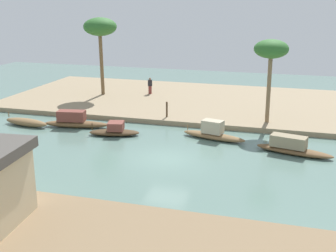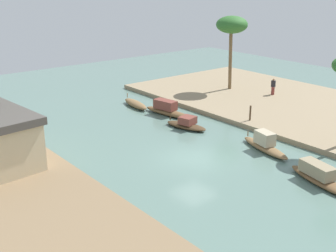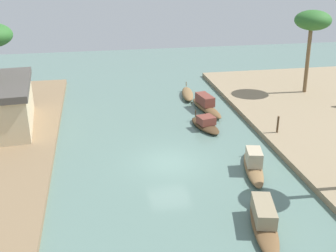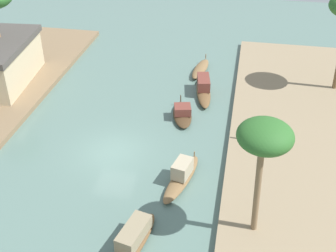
{
  "view_description": "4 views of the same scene",
  "coord_description": "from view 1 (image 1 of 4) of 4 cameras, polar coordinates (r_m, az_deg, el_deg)",
  "views": [
    {
      "loc": [
        -7.2,
        24.05,
        9.3
      ],
      "look_at": [
        0.78,
        -2.97,
        1.15
      ],
      "focal_mm": 48.19,
      "sensor_mm": 36.0,
      "label": 1
    },
    {
      "loc": [
        -19.68,
        18.04,
        11.19
      ],
      "look_at": [
        4.76,
        -1.69,
        0.59
      ],
      "focal_mm": 48.27,
      "sensor_mm": 36.0,
      "label": 2
    },
    {
      "loc": [
        -21.63,
        4.03,
        11.5
      ],
      "look_at": [
        4.34,
        -0.7,
        0.57
      ],
      "focal_mm": 43.73,
      "sensor_mm": 36.0,
      "label": 3
    },
    {
      "loc": [
        -20.86,
        -7.38,
        16.14
      ],
      "look_at": [
        2.46,
        -2.97,
        0.71
      ],
      "focal_mm": 47.42,
      "sensor_mm": 36.0,
      "label": 4
    }
  ],
  "objects": [
    {
      "name": "sampan_with_tall_canopy",
      "position": [
        30.43,
        5.76,
        -0.88
      ],
      "size": [
        4.6,
        1.97,
        1.3
      ],
      "rotation": [
        0.0,
        0.0,
        -0.23
      ],
      "color": "brown",
      "rests_on": "river_water"
    },
    {
      "name": "sampan_foreground",
      "position": [
        28.53,
        15.39,
        -2.59
      ],
      "size": [
        4.82,
        2.12,
        1.11
      ],
      "rotation": [
        0.0,
        0.0,
        -0.23
      ],
      "color": "brown",
      "rests_on": "river_water"
    },
    {
      "name": "mooring_post",
      "position": [
        34.41,
        -0.15,
        2.11
      ],
      "size": [
        0.14,
        0.14,
        1.18
      ],
      "primitive_type": "cylinder",
      "color": "#4C3823",
      "rests_on": "riverbank_left"
    },
    {
      "name": "palm_tree_left_near",
      "position": [
        32.86,
        12.92,
        9.24
      ],
      "size": [
        2.43,
        2.43,
        6.03
      ],
      "color": "#7F6647",
      "rests_on": "riverbank_left"
    },
    {
      "name": "sampan_upstream_small",
      "position": [
        31.39,
        -6.75,
        -0.59
      ],
      "size": [
        3.68,
        2.02,
        0.95
      ],
      "rotation": [
        0.0,
        0.0,
        0.24
      ],
      "color": "#47331E",
      "rests_on": "river_water"
    },
    {
      "name": "riverbank_left",
      "position": [
        40.32,
        5.75,
        2.99
      ],
      "size": [
        36.79,
        15.31,
        0.37
      ],
      "primitive_type": "cube",
      "color": "#937F60",
      "rests_on": "ground"
    },
    {
      "name": "sampan_with_red_awning",
      "position": [
        35.09,
        -17.49,
        0.46
      ],
      "size": [
        3.85,
        1.48,
        0.9
      ],
      "rotation": [
        0.0,
        0.0,
        -0.14
      ],
      "color": "brown",
      "rests_on": "river_water"
    },
    {
      "name": "person_on_near_bank",
      "position": [
        42.72,
        -2.29,
        5.02
      ],
      "size": [
        0.45,
        0.41,
        1.55
      ],
      "rotation": [
        0.0,
        0.0,
        3.56
      ],
      "color": "brown",
      "rests_on": "riverbank_left"
    },
    {
      "name": "river_water",
      "position": [
        26.77,
        -0.2,
        -4.19
      ],
      "size": [
        65.91,
        65.91,
        0.0
      ],
      "primitive_type": "plane",
      "color": "slate",
      "rests_on": "ground"
    },
    {
      "name": "palm_tree_left_far",
      "position": [
        42.16,
        -8.58,
        12.14
      ],
      "size": [
        3.02,
        3.02,
        7.09
      ],
      "color": "brown",
      "rests_on": "riverbank_left"
    },
    {
      "name": "sampan_near_left_bank",
      "position": [
        33.75,
        -11.72,
        0.61
      ],
      "size": [
        4.96,
        1.84,
        1.24
      ],
      "rotation": [
        0.0,
        0.0,
        0.18
      ],
      "color": "brown",
      "rests_on": "river_water"
    }
  ]
}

